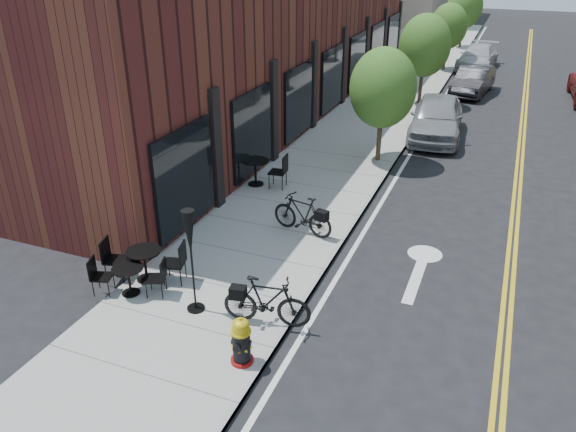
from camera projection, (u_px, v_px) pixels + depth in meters
The scene contains 17 objects.
ground at pixel (303, 309), 11.82m from camera, with size 120.00×120.00×0.00m, color black.
sidewalk_near at pixel (347, 147), 20.77m from camera, with size 4.00×70.00×0.12m, color #9E9B93.
building_near at pixel (276, 29), 24.06m from camera, with size 5.00×28.00×7.00m, color #441716.
tree_near_a at pixel (383, 88), 18.34m from camera, with size 2.20×2.20×3.81m.
tree_near_b at pixel (425, 46), 24.93m from camera, with size 2.30×2.30×3.98m.
tree_near_c at pixel (449, 26), 31.66m from camera, with size 2.10×2.10×3.67m.
tree_near_d at pixel (465, 7), 38.19m from camera, with size 2.40×2.40×4.11m.
fire_hydrant at pixel (241, 341), 9.99m from camera, with size 0.49×0.49×0.97m.
bicycle_left at pixel (302, 214), 14.41m from camera, with size 0.49×1.75×1.05m, color black.
bicycle_right at pixel (267, 301), 10.95m from camera, with size 0.50×1.77×1.06m, color black.
bistro_set_a at pixel (145, 261), 12.42m from camera, with size 1.84×0.95×0.97m.
bistro_set_b at pixel (129, 277), 11.95m from camera, with size 1.60×0.88×0.84m.
bistro_set_c at pixel (255, 169), 17.25m from camera, with size 1.97×0.91×1.05m.
patio_umbrella at pixel (190, 240), 10.90m from camera, with size 0.37×0.37×2.27m.
parked_car_a at pixel (437, 117), 21.62m from camera, with size 1.91×4.75×1.62m, color gray.
parked_car_b at pixel (473, 80), 27.77m from camera, with size 1.43×4.11×1.35m, color black.
parked_car_c at pixel (478, 57), 33.22m from camera, with size 1.89×4.65×1.35m, color silver.
Camera 1 is at (3.33, -9.12, 7.02)m, focal length 35.00 mm.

